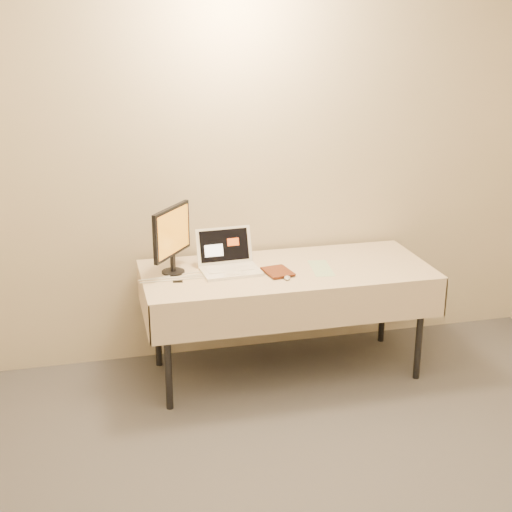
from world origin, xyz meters
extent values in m
cube|color=beige|center=(0.00, 2.50, 1.35)|extent=(4.00, 0.10, 2.70)
cylinder|color=black|center=(-0.82, 1.75, 0.34)|extent=(0.04, 0.04, 0.69)
cylinder|color=black|center=(0.82, 1.75, 0.34)|extent=(0.04, 0.04, 0.69)
cylinder|color=black|center=(-0.82, 2.34, 0.34)|extent=(0.04, 0.04, 0.69)
cylinder|color=black|center=(0.82, 2.34, 0.34)|extent=(0.04, 0.04, 0.69)
cube|color=gray|center=(0.00, 2.04, 0.71)|extent=(1.80, 0.75, 0.04)
cube|color=beige|center=(0.00, 2.04, 0.73)|extent=(1.86, 0.81, 0.01)
cube|color=beige|center=(0.00, 1.64, 0.60)|extent=(1.86, 0.01, 0.25)
cube|color=beige|center=(0.00, 2.45, 0.60)|extent=(1.86, 0.01, 0.25)
cube|color=beige|center=(-0.93, 2.04, 0.60)|extent=(0.01, 0.81, 0.25)
cube|color=beige|center=(0.93, 2.04, 0.60)|extent=(0.01, 0.81, 0.25)
cube|color=white|center=(-0.37, 2.06, 0.75)|extent=(0.38, 0.28, 0.02)
cube|color=white|center=(-0.38, 2.22, 0.87)|extent=(0.37, 0.11, 0.23)
cube|color=black|center=(-0.38, 2.22, 0.87)|extent=(0.32, 0.08, 0.20)
cylinder|color=black|center=(-0.72, 2.14, 0.74)|extent=(0.20, 0.20, 0.01)
cube|color=black|center=(-0.72, 2.14, 0.80)|extent=(0.04, 0.04, 0.10)
cube|color=black|center=(-0.72, 2.14, 1.01)|extent=(0.27, 0.35, 0.31)
cube|color=orange|center=(-0.72, 2.14, 1.01)|extent=(0.23, 0.30, 0.27)
imported|color=#953E1B|center=(-0.16, 1.96, 0.84)|extent=(0.16, 0.05, 0.21)
cube|color=black|center=(-0.26, 2.36, 0.76)|extent=(0.11, 0.06, 0.05)
cube|color=#FF1D0C|center=(-0.26, 2.34, 0.76)|extent=(0.08, 0.01, 0.02)
ellipsoid|color=#BBBBBE|center=(-0.05, 1.86, 0.75)|extent=(0.06, 0.09, 0.02)
cube|color=#B9E0B2|center=(0.22, 2.00, 0.74)|extent=(0.16, 0.33, 0.00)
cube|color=black|center=(-0.72, 1.96, 0.74)|extent=(0.06, 0.03, 0.01)
camera|label=1|loc=(-1.22, -2.11, 2.28)|focal=50.00mm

